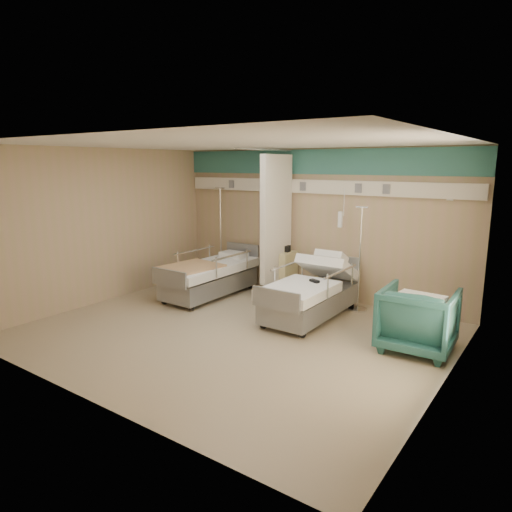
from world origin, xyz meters
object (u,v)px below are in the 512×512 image
(bed_right, at_px, (310,299))
(bedside_cabinet, at_px, (281,273))
(bed_left, at_px, (210,280))
(iv_stand_right, at_px, (358,289))
(iv_stand_left, at_px, (221,263))
(visitor_armchair, at_px, (418,319))

(bed_right, xyz_separation_m, bedside_cabinet, (-1.15, 0.90, 0.11))
(bed_left, xyz_separation_m, bedside_cabinet, (1.05, 0.90, 0.11))
(iv_stand_right, xyz_separation_m, iv_stand_left, (-3.18, 0.12, 0.04))
(visitor_armchair, xyz_separation_m, iv_stand_left, (-4.53, 1.31, -0.02))
(bedside_cabinet, xyz_separation_m, visitor_armchair, (3.00, -1.27, 0.02))
(bedside_cabinet, xyz_separation_m, iv_stand_left, (-1.53, 0.04, -0.01))
(bed_left, xyz_separation_m, iv_stand_left, (-0.48, 0.94, 0.10))
(iv_stand_right, bearing_deg, bed_left, -163.23)
(bed_right, relative_size, iv_stand_right, 1.19)
(bed_left, bearing_deg, iv_stand_left, 117.15)
(visitor_armchair, bearing_deg, bed_right, -13.88)
(visitor_armchair, distance_m, iv_stand_right, 1.80)
(visitor_armchair, relative_size, iv_stand_left, 0.48)
(bed_left, height_order, bedside_cabinet, bedside_cabinet)
(visitor_armchair, height_order, iv_stand_right, iv_stand_right)
(bed_right, xyz_separation_m, bed_left, (-2.20, 0.00, 0.00))
(iv_stand_left, bearing_deg, visitor_armchair, -16.12)
(bedside_cabinet, height_order, visitor_armchair, visitor_armchair)
(bed_left, relative_size, iv_stand_right, 1.19)
(bed_left, xyz_separation_m, iv_stand_right, (2.70, 0.81, 0.06))
(visitor_armchair, distance_m, iv_stand_left, 4.72)
(bed_right, bearing_deg, visitor_armchair, -11.39)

